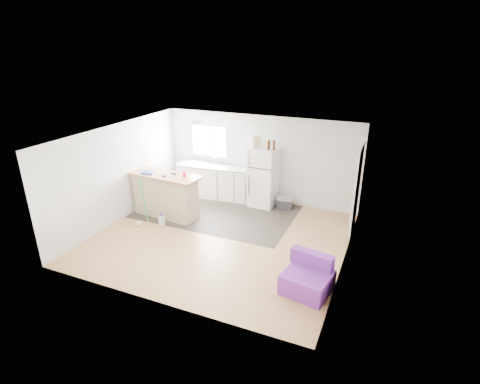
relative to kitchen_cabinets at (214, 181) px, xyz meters
name	(u,v)px	position (x,y,z in m)	size (l,w,h in m)	color
room	(220,189)	(1.27, -2.17, 0.72)	(5.51, 5.01, 2.41)	#A46F45
vinyl_zone	(217,211)	(0.54, -0.92, -0.48)	(4.05, 2.50, 0.00)	#362F28
window	(209,141)	(-0.28, 0.31, 1.07)	(1.18, 0.06, 0.98)	white
interior_door	(356,191)	(3.99, -0.62, 0.54)	(0.11, 0.92, 2.10)	white
ceiling_fixture	(196,122)	(0.07, -0.97, 1.88)	(0.30, 0.30, 0.07)	white
kitchen_cabinets	(214,181)	(0.00, 0.00, 0.00)	(2.17, 0.85, 1.23)	white
peninsula	(166,195)	(-0.55, -1.62, 0.08)	(1.87, 0.84, 1.12)	tan
refrigerator	(263,177)	(1.50, -0.02, 0.32)	(0.74, 0.71, 1.60)	white
cooler	(285,203)	(2.14, -0.03, -0.32)	(0.45, 0.34, 0.32)	#2E2E31
purple_seat	(308,279)	(3.57, -3.31, -0.24)	(0.93, 0.89, 0.66)	purple
cleaner_jug	(162,221)	(-0.33, -2.18, -0.35)	(0.14, 0.11, 0.30)	silver
mop	(140,217)	(-0.79, -2.41, -0.25)	(0.26, 0.36, 1.30)	green
red_cup	(184,175)	(0.02, -1.59, 0.70)	(0.08, 0.08, 0.12)	red
blue_tray	(148,173)	(-0.97, -1.71, 0.65)	(0.30, 0.22, 0.04)	#123BB0
tool_a	(174,174)	(-0.33, -1.51, 0.65)	(0.14, 0.05, 0.03)	black
tool_b	(164,176)	(-0.47, -1.75, 0.65)	(0.10, 0.04, 0.03)	black
cardboard_box	(257,143)	(1.33, -0.05, 1.27)	(0.20, 0.10, 0.30)	tan
bottle_left	(269,145)	(1.66, -0.08, 1.24)	(0.07, 0.07, 0.25)	#3C1F0B
bottle_right	(274,145)	(1.79, -0.05, 1.24)	(0.07, 0.07, 0.25)	#3C1F0B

